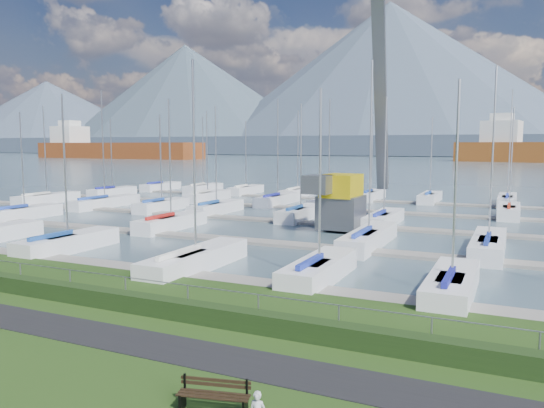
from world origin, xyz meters
The scene contains 11 objects.
path centered at (0.00, -3.00, 0.01)m, with size 160.00×2.00×0.04m, color black.
water centered at (0.00, 260.00, -0.40)m, with size 800.00×540.00×0.20m, color #475C68.
hedge centered at (0.00, -0.40, 0.35)m, with size 80.00×0.70×0.70m, color black.
fence centered at (0.00, 0.00, 1.20)m, with size 0.04×0.04×80.00m, color gray.
foothill centered at (0.00, 330.00, 6.00)m, with size 900.00×80.00×12.00m, color #3E4A5B.
mountains centered at (7.35, 404.62, 46.68)m, with size 1190.00×360.00×115.00m.
docks centered at (0.00, 26.00, -0.22)m, with size 90.00×41.60×0.25m.
bench_right centered at (6.69, -5.89, 0.42)m, with size 1.85×0.82×0.85m.
crane centered at (1.10, 24.91, 5.33)m, with size 5.31×13.26×22.35m.
cargo_ship_west centered at (-172.44, 192.37, 3.61)m, with size 93.08×20.89×21.50m.
sailboat_fleet centered at (-3.51, 29.14, 5.40)m, with size 75.34×50.55×13.14m.
Camera 1 is at (13.16, -16.51, 6.53)m, focal length 35.00 mm.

